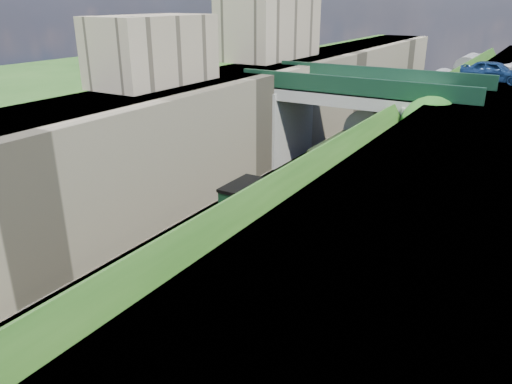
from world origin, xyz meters
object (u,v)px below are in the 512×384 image
object	(u,v)px
tender	(300,204)
locomotive	(222,256)
tree	(432,128)
car_blue	(493,72)
road_bridge	(369,118)

from	to	relation	value
tender	locomotive	bearing A→B (deg)	-90.00
tree	car_blue	world-z (taller)	car_blue
road_bridge	tender	bearing A→B (deg)	-88.68
tree	road_bridge	bearing A→B (deg)	148.52
road_bridge	tree	bearing A→B (deg)	-31.48
road_bridge	tender	distance (m)	11.39
car_blue	tender	xyz separation A→B (m)	(-6.51, -17.67, -5.40)
road_bridge	locomotive	xyz separation A→B (m)	(0.26, -18.48, -2.18)
tree	car_blue	size ratio (longest dim) A/B	1.46
road_bridge	tree	xyz separation A→B (m)	(4.97, -3.04, 0.57)
tree	tender	size ratio (longest dim) A/B	1.10
tender	car_blue	bearing A→B (deg)	69.77
tree	locomotive	distance (m)	16.38
locomotive	tender	distance (m)	7.37
road_bridge	tender	world-z (taller)	road_bridge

